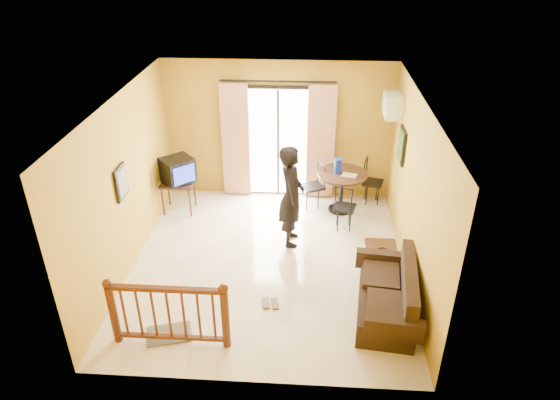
# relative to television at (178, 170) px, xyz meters

# --- Properties ---
(ground) EXTENTS (5.00, 5.00, 0.00)m
(ground) POSITION_rel_television_xyz_m (1.87, -1.65, -0.88)
(ground) COLOR beige
(ground) RESTS_ON ground
(room_shell) EXTENTS (5.00, 5.00, 5.00)m
(room_shell) POSITION_rel_television_xyz_m (1.87, -1.65, 0.82)
(room_shell) COLOR white
(room_shell) RESTS_ON ground
(balcony_door) EXTENTS (2.25, 0.14, 2.46)m
(balcony_door) POSITION_rel_television_xyz_m (1.87, 0.79, 0.30)
(balcony_door) COLOR black
(balcony_door) RESTS_ON ground
(tv_table) EXTENTS (0.64, 0.53, 0.64)m
(tv_table) POSITION_rel_television_xyz_m (-0.03, 0.00, -0.32)
(tv_table) COLOR black
(tv_table) RESTS_ON ground
(television) EXTENTS (0.74, 0.73, 0.49)m
(television) POSITION_rel_television_xyz_m (0.00, 0.00, 0.00)
(television) COLOR black
(television) RESTS_ON tv_table
(picture_left) EXTENTS (0.05, 0.42, 0.52)m
(picture_left) POSITION_rel_television_xyz_m (-0.35, -1.85, 0.67)
(picture_left) COLOR black
(picture_left) RESTS_ON room_shell
(dining_table) EXTENTS (0.97, 0.97, 0.81)m
(dining_table) POSITION_rel_television_xyz_m (3.14, 0.23, -0.24)
(dining_table) COLOR black
(dining_table) RESTS_ON ground
(water_jug) EXTENTS (0.16, 0.16, 0.29)m
(water_jug) POSITION_rel_television_xyz_m (3.05, 0.25, 0.07)
(water_jug) COLOR #1226AC
(water_jug) RESTS_ON dining_table
(serving_tray) EXTENTS (0.32, 0.25, 0.02)m
(serving_tray) POSITION_rel_television_xyz_m (3.27, 0.13, -0.06)
(serving_tray) COLOR beige
(serving_tray) RESTS_ON dining_table
(dining_chairs) EXTENTS (1.71, 1.54, 0.95)m
(dining_chairs) POSITION_rel_television_xyz_m (3.18, 0.14, -0.88)
(dining_chairs) COLOR black
(dining_chairs) RESTS_ON ground
(air_conditioner) EXTENTS (0.31, 0.60, 0.40)m
(air_conditioner) POSITION_rel_television_xyz_m (3.96, 0.30, 1.27)
(air_conditioner) COLOR white
(air_conditioner) RESTS_ON room_shell
(botanical_print) EXTENTS (0.05, 0.50, 0.60)m
(botanical_print) POSITION_rel_television_xyz_m (4.08, -0.35, 0.77)
(botanical_print) COLOR black
(botanical_print) RESTS_ON room_shell
(coffee_table) EXTENTS (0.51, 0.91, 0.40)m
(coffee_table) POSITION_rel_television_xyz_m (3.72, -1.84, -0.61)
(coffee_table) COLOR black
(coffee_table) RESTS_ON ground
(bowl) EXTENTS (0.23, 0.23, 0.06)m
(bowl) POSITION_rel_television_xyz_m (3.72, -1.82, -0.45)
(bowl) COLOR #4F2F1B
(bowl) RESTS_ON coffee_table
(sofa) EXTENTS (0.95, 1.76, 0.80)m
(sofa) POSITION_rel_television_xyz_m (3.72, -2.77, -0.58)
(sofa) COLOR black
(sofa) RESTS_ON ground
(standing_person) EXTENTS (0.48, 0.70, 1.84)m
(standing_person) POSITION_rel_television_xyz_m (2.21, -0.96, 0.04)
(standing_person) COLOR black
(standing_person) RESTS_ON ground
(stair_balustrade) EXTENTS (1.63, 0.13, 1.04)m
(stair_balustrade) POSITION_rel_television_xyz_m (0.72, -3.55, -0.32)
(stair_balustrade) COLOR #471E0F
(stair_balustrade) RESTS_ON ground
(doormat) EXTENTS (0.69, 0.55, 0.02)m
(doormat) POSITION_rel_television_xyz_m (0.63, -3.40, -0.87)
(doormat) COLOR #595147
(doormat) RESTS_ON ground
(sandals) EXTENTS (0.28, 0.26, 0.03)m
(sandals) POSITION_rel_television_xyz_m (1.99, -2.68, -0.87)
(sandals) COLOR #4F2F1B
(sandals) RESTS_ON ground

